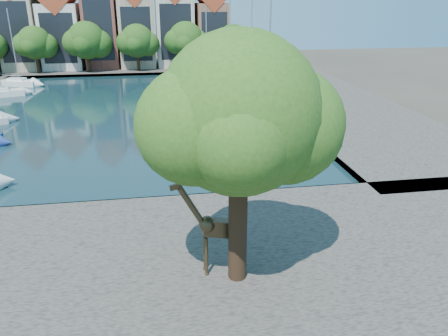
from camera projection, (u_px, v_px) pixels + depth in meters
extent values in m
plane|color=#38332B|center=(90.00, 208.00, 26.74)|extent=(160.00, 160.00, 0.00)
cube|color=black|center=(116.00, 112.00, 48.77)|extent=(38.00, 50.00, 0.08)
cube|color=#545048|center=(70.00, 271.00, 20.21)|extent=(50.00, 14.00, 0.50)
cube|color=#545048|center=(128.00, 67.00, 78.09)|extent=(60.00, 16.00, 0.50)
cube|color=#545048|center=(329.00, 102.00, 52.38)|extent=(14.00, 52.00, 0.50)
cylinder|color=#332114|center=(238.00, 221.00, 18.38)|extent=(0.80, 0.80, 5.50)
sphere|color=#294F16|center=(239.00, 113.00, 16.67)|extent=(6.40, 6.40, 6.40)
sphere|color=#294F16|center=(285.00, 125.00, 17.47)|extent=(4.80, 4.80, 4.80)
sphere|color=#294F16|center=(195.00, 126.00, 16.16)|extent=(4.48, 4.48, 4.48)
cube|color=#B3A88A|center=(22.00, 31.00, 73.19)|extent=(5.88, 9.00, 12.50)
cube|color=black|center=(15.00, 33.00, 69.08)|extent=(4.80, 0.05, 9.38)
cube|color=silver|center=(63.00, 36.00, 74.52)|extent=(6.37, 9.00, 10.50)
cube|color=black|center=(58.00, 39.00, 70.41)|extent=(5.20, 0.05, 7.88)
cube|color=brown|center=(102.00, 28.00, 75.02)|extent=(5.39, 9.00, 13.00)
cube|color=black|center=(99.00, 30.00, 70.91)|extent=(4.40, 0.05, 9.75)
cube|color=tan|center=(137.00, 32.00, 76.18)|extent=(5.88, 9.00, 11.50)
cube|color=black|center=(137.00, 34.00, 72.07)|extent=(4.80, 0.05, 8.62)
cube|color=beige|center=(175.00, 30.00, 77.05)|extent=(6.37, 9.00, 12.00)
cube|color=black|center=(176.00, 32.00, 72.93)|extent=(5.20, 0.05, 9.00)
cube|color=#8B5842|center=(211.00, 34.00, 78.28)|extent=(5.39, 9.00, 10.50)
cube|color=black|center=(215.00, 36.00, 74.17)|extent=(4.40, 0.05, 7.88)
cylinder|color=#332114|center=(38.00, 63.00, 70.29)|extent=(0.50, 0.50, 3.20)
sphere|color=#204313|center=(34.00, 43.00, 69.13)|extent=(5.20, 5.20, 5.20)
sphere|color=#204313|center=(46.00, 46.00, 69.83)|extent=(3.90, 3.90, 3.90)
sphere|color=#204313|center=(25.00, 45.00, 68.65)|extent=(3.64, 3.64, 3.64)
cylinder|color=#332114|center=(89.00, 62.00, 71.47)|extent=(0.50, 0.50, 3.20)
sphere|color=#204313|center=(86.00, 40.00, 70.22)|extent=(6.00, 6.00, 6.00)
sphere|color=#204313|center=(98.00, 44.00, 70.99)|extent=(4.50, 4.50, 4.50)
sphere|color=#204313|center=(76.00, 43.00, 69.72)|extent=(4.20, 4.20, 4.20)
cylinder|color=#332114|center=(138.00, 61.00, 72.65)|extent=(0.50, 0.50, 3.20)
sphere|color=#204313|center=(137.00, 41.00, 71.47)|extent=(5.40, 5.40, 5.40)
sphere|color=#204313|center=(147.00, 44.00, 72.18)|extent=(4.05, 4.05, 4.05)
sphere|color=#204313|center=(128.00, 43.00, 70.98)|extent=(3.78, 3.78, 3.78)
cylinder|color=#332114|center=(186.00, 60.00, 73.83)|extent=(0.50, 0.50, 3.20)
sphere|color=#204313|center=(186.00, 39.00, 72.61)|extent=(5.80, 5.80, 5.80)
sphere|color=#204313|center=(196.00, 43.00, 73.35)|extent=(4.35, 4.35, 4.35)
sphere|color=#204313|center=(176.00, 41.00, 72.11)|extent=(4.06, 4.06, 4.06)
cylinder|color=#332114|center=(233.00, 59.00, 75.01)|extent=(0.50, 0.50, 3.20)
sphere|color=#204313|center=(233.00, 40.00, 73.85)|extent=(5.20, 5.20, 5.20)
sphere|color=#204313|center=(242.00, 43.00, 74.55)|extent=(3.90, 3.90, 3.90)
sphere|color=#204313|center=(225.00, 42.00, 73.37)|extent=(3.64, 3.64, 3.64)
cylinder|color=#392E1C|center=(206.00, 257.00, 19.16)|extent=(0.14, 0.14, 1.86)
cylinder|color=#392E1C|center=(205.00, 252.00, 19.52)|extent=(0.14, 0.14, 1.86)
cylinder|color=#392E1C|center=(238.00, 253.00, 19.45)|extent=(0.14, 0.14, 1.86)
cylinder|color=#392E1C|center=(236.00, 248.00, 19.81)|extent=(0.14, 0.14, 1.86)
cube|color=#392E1C|center=(222.00, 228.00, 19.04)|extent=(1.83, 0.60, 1.09)
cylinder|color=#392E1C|center=(192.00, 206.00, 18.32)|extent=(1.21, 0.34, 1.93)
cube|color=#392E1C|center=(175.00, 187.00, 17.85)|extent=(0.53, 0.19, 0.29)
cube|color=silver|center=(2.00, 93.00, 56.03)|extent=(5.53, 3.37, 0.98)
cube|color=silver|center=(2.00, 90.00, 55.91)|extent=(2.57, 1.93, 0.54)
cube|color=white|center=(19.00, 82.00, 62.79)|extent=(5.72, 3.55, 1.00)
cube|color=white|center=(19.00, 80.00, 62.67)|extent=(2.66, 2.02, 0.55)
cylinder|color=#B2B2B7|center=(13.00, 45.00, 60.90)|extent=(0.13, 0.13, 9.76)
cube|color=white|center=(266.00, 142.00, 37.17)|extent=(7.29, 2.59, 0.95)
cube|color=white|center=(266.00, 138.00, 37.05)|extent=(3.19, 1.80, 0.53)
cylinder|color=#B2B2B7|center=(269.00, 71.00, 34.98)|extent=(0.13, 0.13, 11.42)
cube|color=navy|center=(229.00, 112.00, 46.52)|extent=(7.17, 2.94, 1.03)
cube|color=navy|center=(229.00, 109.00, 46.40)|extent=(3.18, 1.93, 0.57)
cylinder|color=#B2B2B7|center=(230.00, 56.00, 44.38)|extent=(0.14, 0.14, 11.12)
cube|color=white|center=(250.00, 105.00, 49.70)|extent=(7.43, 3.99, 0.99)
cube|color=white|center=(250.00, 102.00, 49.58)|extent=(3.39, 2.38, 0.55)
cylinder|color=#B2B2B7|center=(251.00, 51.00, 47.53)|extent=(0.13, 0.13, 11.30)
cube|color=silver|center=(207.00, 81.00, 63.48)|extent=(6.48, 2.76, 1.00)
cube|color=silver|center=(207.00, 79.00, 63.35)|extent=(2.89, 1.78, 0.56)
cylinder|color=#B2B2B7|center=(206.00, 44.00, 61.57)|extent=(0.13, 0.13, 9.85)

